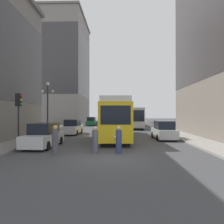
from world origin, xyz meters
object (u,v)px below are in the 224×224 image
object	(u,v)px
streetcar	(114,118)
parked_car_left_mid	(44,136)
pedestrian_crossing_near	(119,141)
traffic_light_near_left	(19,106)
transit_bus	(134,117)
lamp_post_left_near	(48,101)
parked_car_left_far	(91,122)
parked_car_right_far	(164,131)
pedestrian_on_sidewalk	(95,141)
parked_car_left_near	(72,127)
pedestrian_crossing_far	(55,141)

from	to	relation	value
streetcar	parked_car_left_mid	size ratio (longest dim) A/B	2.96
pedestrian_crossing_near	traffic_light_near_left	xyz separation A→B (m)	(-7.40, 1.83, 2.33)
streetcar	traffic_light_near_left	xyz separation A→B (m)	(-6.93, -6.90, 1.04)
transit_bus	lamp_post_left_near	size ratio (longest dim) A/B	2.13
parked_car_left_mid	parked_car_left_far	bearing A→B (deg)	91.82
parked_car_right_far	pedestrian_crossing_near	distance (m)	8.74
pedestrian_crossing_near	lamp_post_left_near	distance (m)	12.04
lamp_post_left_near	pedestrian_crossing_near	bearing A→B (deg)	-49.09
parked_car_left_far	lamp_post_left_near	size ratio (longest dim) A/B	0.84
transit_bus	traffic_light_near_left	xyz separation A→B (m)	(-10.19, -22.14, 1.20)
pedestrian_crossing_near	pedestrian_on_sidewalk	size ratio (longest dim) A/B	1.02
transit_bus	parked_car_left_near	size ratio (longest dim) A/B	2.61
parked_car_left_mid	lamp_post_left_near	distance (m)	7.34
pedestrian_crossing_far	traffic_light_near_left	bearing A→B (deg)	-132.31
traffic_light_near_left	pedestrian_crossing_far	bearing A→B (deg)	-32.71
traffic_light_near_left	pedestrian_crossing_near	bearing A→B (deg)	-13.92
streetcar	transit_bus	bearing A→B (deg)	75.85
parked_car_right_far	pedestrian_on_sidewalk	bearing A→B (deg)	49.97
streetcar	parked_car_left_mid	distance (m)	8.32
streetcar	lamp_post_left_near	xyz separation A→B (m)	(-7.15, 0.06, 1.82)
parked_car_left_mid	parked_car_right_far	xyz separation A→B (m)	(10.20, 5.10, -0.00)
parked_car_left_mid	streetcar	bearing A→B (deg)	52.17
streetcar	pedestrian_crossing_near	size ratio (longest dim) A/B	8.03
parked_car_right_far	streetcar	bearing A→B (deg)	-15.00
pedestrian_crossing_far	parked_car_right_far	bearing A→B (deg)	123.20
parked_car_left_near	pedestrian_crossing_far	distance (m)	12.81
parked_car_left_near	parked_car_right_far	distance (m)	11.29
transit_bus	parked_car_left_far	xyz separation A→B (m)	(-8.50, 6.51, -1.10)
streetcar	pedestrian_crossing_near	bearing A→B (deg)	-88.98
parked_car_right_far	pedestrian_crossing_near	size ratio (longest dim) A/B	2.52
parked_car_left_mid	pedestrian_crossing_far	bearing A→B (deg)	-56.24
parked_car_left_far	traffic_light_near_left	bearing A→B (deg)	-93.39
parked_car_right_far	transit_bus	bearing A→B (deg)	-85.16
streetcar	transit_bus	size ratio (longest dim) A/B	1.14
transit_bus	parked_car_left_far	size ratio (longest dim) A/B	2.55
parked_car_left_mid	parked_car_left_far	world-z (taller)	same
pedestrian_crossing_near	pedestrian_on_sidewalk	world-z (taller)	pedestrian_crossing_near
streetcar	pedestrian_crossing_near	distance (m)	8.84
parked_car_left_near	lamp_post_left_near	size ratio (longest dim) A/B	0.82
parked_car_left_near	parked_car_left_far	distance (m)	18.13
parked_car_left_near	pedestrian_on_sidewalk	size ratio (longest dim) A/B	2.74
streetcar	transit_bus	xyz separation A→B (m)	(3.26, 15.24, -0.15)
parked_car_left_near	pedestrian_on_sidewalk	bearing A→B (deg)	-70.45
transit_bus	pedestrian_crossing_far	bearing A→B (deg)	-104.44
pedestrian_crossing_near	pedestrian_on_sidewalk	bearing A→B (deg)	48.01
parked_car_right_far	pedestrian_crossing_near	xyz separation A→B (m)	(-4.48, -7.51, -0.03)
traffic_light_near_left	parked_car_left_far	bearing A→B (deg)	86.64
pedestrian_on_sidewalk	traffic_light_near_left	distance (m)	6.57
pedestrian_on_sidewalk	traffic_light_near_left	xyz separation A→B (m)	(-5.87, 1.76, 2.34)
pedestrian_crossing_near	lamp_post_left_near	xyz separation A→B (m)	(-7.62, 8.79, 3.10)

